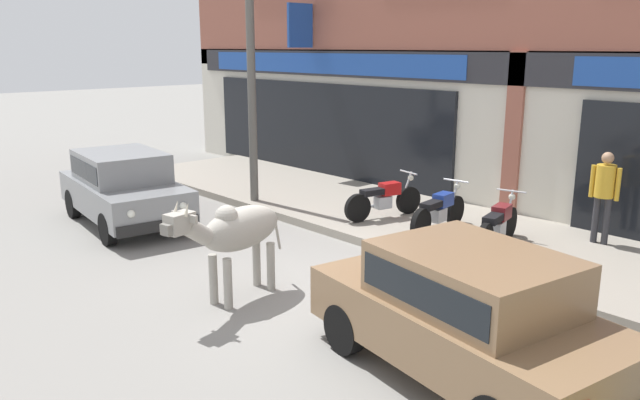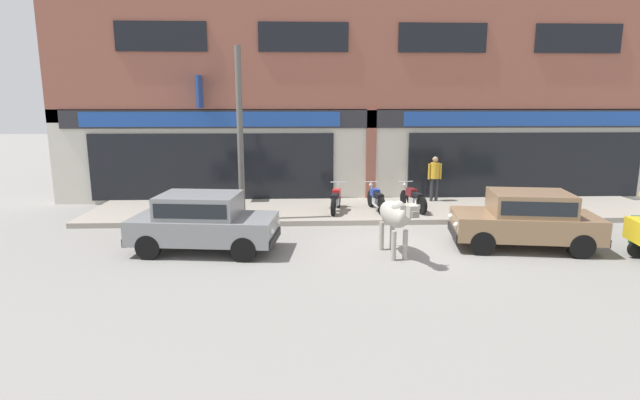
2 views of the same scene
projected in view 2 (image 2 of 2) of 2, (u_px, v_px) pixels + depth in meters
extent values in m
plane|color=gray|center=(401.00, 246.00, 12.92)|extent=(90.00, 90.00, 0.00)
cube|color=gray|center=(378.00, 210.00, 16.80)|extent=(19.00, 3.56, 0.16)
cube|color=#8E5142|center=(372.00, 24.00, 17.58)|extent=(23.00, 0.55, 6.84)
cube|color=beige|center=(370.00, 155.00, 18.50)|extent=(23.00, 0.55, 3.40)
cube|color=#28282D|center=(372.00, 119.00, 17.93)|extent=(22.08, 0.08, 0.64)
cube|color=black|center=(213.00, 167.00, 18.01)|extent=(8.74, 0.10, 2.40)
cube|color=#1E479E|center=(211.00, 119.00, 17.65)|extent=(9.20, 0.05, 0.52)
cube|color=#8E5142|center=(371.00, 156.00, 18.21)|extent=(0.36, 0.12, 3.40)
cube|color=black|center=(525.00, 165.00, 18.49)|extent=(8.74, 0.10, 2.40)
cube|color=#1E479E|center=(529.00, 119.00, 18.14)|extent=(9.20, 0.05, 0.52)
cube|color=black|center=(161.00, 36.00, 17.07)|extent=(3.13, 0.06, 1.00)
cube|color=black|center=(303.00, 37.00, 17.28)|extent=(3.13, 0.06, 1.00)
cube|color=black|center=(443.00, 38.00, 17.48)|extent=(3.13, 0.06, 1.00)
cube|color=black|center=(579.00, 38.00, 17.69)|extent=(3.13, 0.06, 1.00)
cube|color=#1E479E|center=(200.00, 92.00, 17.08)|extent=(0.08, 0.80, 1.10)
ellipsoid|color=#9E998E|center=(394.00, 214.00, 12.03)|extent=(0.75, 1.47, 0.60)
sphere|color=#9E998E|center=(398.00, 207.00, 11.72)|extent=(0.32, 0.32, 0.32)
cylinder|color=#9E998E|center=(405.00, 245.00, 11.77)|extent=(0.12, 0.12, 0.72)
cylinder|color=#9E998E|center=(394.00, 246.00, 11.71)|extent=(0.12, 0.12, 0.72)
cylinder|color=#9E998E|center=(392.00, 235.00, 12.60)|extent=(0.12, 0.12, 0.72)
cylinder|color=#9E998E|center=(381.00, 236.00, 12.55)|extent=(0.12, 0.12, 0.72)
cylinder|color=#9E998E|center=(407.00, 215.00, 11.21)|extent=(0.32, 0.50, 0.43)
cube|color=#9E998E|center=(412.00, 211.00, 10.93)|extent=(0.28, 0.39, 0.26)
cube|color=slate|center=(415.00, 214.00, 10.77)|extent=(0.18, 0.17, 0.14)
cone|color=beige|center=(415.00, 202.00, 10.96)|extent=(0.07, 0.12, 0.19)
cone|color=beige|center=(407.00, 202.00, 10.91)|extent=(0.07, 0.12, 0.19)
cube|color=#9E998E|center=(417.00, 207.00, 11.03)|extent=(0.14, 0.06, 0.10)
cube|color=#9E998E|center=(403.00, 207.00, 10.96)|extent=(0.14, 0.06, 0.10)
cylinder|color=#9E998E|center=(383.00, 216.00, 12.78)|extent=(0.07, 0.17, 0.60)
cylinder|color=black|center=(256.00, 233.00, 13.04)|extent=(0.62, 0.25, 0.60)
cylinder|color=black|center=(244.00, 249.00, 11.64)|extent=(0.62, 0.25, 0.60)
cylinder|color=black|center=(171.00, 231.00, 13.22)|extent=(0.62, 0.25, 0.60)
cylinder|color=black|center=(148.00, 247.00, 11.81)|extent=(0.62, 0.25, 0.60)
cube|color=gray|center=(204.00, 228.00, 12.37)|extent=(3.67, 2.01, 0.60)
cube|color=gray|center=(199.00, 205.00, 12.26)|extent=(2.06, 1.66, 0.56)
cube|color=black|center=(199.00, 205.00, 12.26)|extent=(1.91, 1.66, 0.35)
cube|color=black|center=(274.00, 238.00, 12.28)|extent=(0.30, 1.52, 0.20)
cube|color=black|center=(138.00, 235.00, 12.54)|extent=(0.30, 1.52, 0.20)
sphere|color=silver|center=(278.00, 222.00, 12.69)|extent=(0.14, 0.14, 0.14)
sphere|color=silver|center=(271.00, 231.00, 11.75)|extent=(0.14, 0.14, 0.14)
cube|color=red|center=(144.00, 218.00, 12.97)|extent=(0.05, 0.16, 0.14)
cube|color=red|center=(127.00, 228.00, 12.00)|extent=(0.05, 0.16, 0.14)
cylinder|color=black|center=(482.00, 243.00, 12.14)|extent=(0.62, 0.27, 0.60)
cylinder|color=black|center=(472.00, 228.00, 13.54)|extent=(0.62, 0.27, 0.60)
cylinder|color=black|center=(582.00, 246.00, 11.87)|extent=(0.62, 0.27, 0.60)
cylinder|color=black|center=(560.00, 231.00, 13.28)|extent=(0.62, 0.27, 0.60)
cube|color=#846647|center=(524.00, 225.00, 12.65)|extent=(3.71, 2.14, 0.60)
cube|color=#846647|center=(530.00, 203.00, 12.52)|extent=(2.11, 1.72, 0.56)
cube|color=black|center=(530.00, 203.00, 12.52)|extent=(1.96, 1.72, 0.35)
cube|color=black|center=(454.00, 232.00, 12.89)|extent=(0.36, 1.52, 0.20)
cube|color=black|center=(595.00, 236.00, 12.49)|extent=(0.36, 1.52, 0.20)
sphere|color=silver|center=(456.00, 225.00, 12.37)|extent=(0.14, 0.14, 0.14)
sphere|color=silver|center=(451.00, 216.00, 13.30)|extent=(0.14, 0.14, 0.14)
cube|color=red|center=(606.00, 228.00, 11.94)|extent=(0.06, 0.16, 0.14)
cube|color=red|center=(589.00, 219.00, 12.91)|extent=(0.06, 0.16, 0.14)
cylinder|color=black|center=(638.00, 249.00, 11.91)|extent=(0.45, 0.18, 0.44)
cube|color=yellow|center=(640.00, 231.00, 11.82)|extent=(0.48, 0.91, 0.52)
cylinder|color=black|center=(338.00, 199.00, 16.82)|extent=(0.21, 0.57, 0.56)
cylinder|color=black|center=(333.00, 207.00, 15.61)|extent=(0.21, 0.57, 0.56)
cube|color=#B2B5BA|center=(336.00, 202.00, 16.19)|extent=(0.26, 0.35, 0.24)
cube|color=red|center=(336.00, 193.00, 16.29)|extent=(0.32, 0.44, 0.24)
cube|color=black|center=(335.00, 196.00, 15.91)|extent=(0.32, 0.55, 0.12)
cylinder|color=#B2B5BA|center=(338.00, 191.00, 16.71)|extent=(0.09, 0.27, 0.59)
cylinder|color=#B2B5BA|center=(338.00, 182.00, 16.69)|extent=(0.52, 0.14, 0.03)
sphere|color=silver|center=(338.00, 185.00, 16.77)|extent=(0.12, 0.12, 0.12)
cylinder|color=#B2B5BA|center=(331.00, 206.00, 15.88)|extent=(0.16, 0.48, 0.06)
cylinder|color=black|center=(371.00, 199.00, 16.91)|extent=(0.17, 0.57, 0.56)
cylinder|color=black|center=(382.00, 206.00, 15.70)|extent=(0.17, 0.57, 0.56)
cube|color=#B2B5BA|center=(376.00, 201.00, 16.28)|extent=(0.24, 0.34, 0.24)
cube|color=navy|center=(375.00, 192.00, 16.38)|extent=(0.29, 0.43, 0.24)
cube|color=black|center=(378.00, 195.00, 16.00)|extent=(0.28, 0.54, 0.12)
cylinder|color=#B2B5BA|center=(372.00, 190.00, 16.79)|extent=(0.07, 0.27, 0.59)
cylinder|color=#B2B5BA|center=(371.00, 182.00, 16.78)|extent=(0.52, 0.10, 0.03)
sphere|color=silver|center=(371.00, 185.00, 16.86)|extent=(0.12, 0.12, 0.12)
cylinder|color=#B2B5BA|center=(376.00, 206.00, 15.93)|extent=(0.12, 0.48, 0.06)
cylinder|color=black|center=(405.00, 198.00, 16.96)|extent=(0.22, 0.57, 0.56)
cylinder|color=black|center=(422.00, 206.00, 15.78)|extent=(0.22, 0.57, 0.56)
cube|color=#B2B5BA|center=(413.00, 201.00, 16.34)|extent=(0.27, 0.36, 0.24)
cube|color=maroon|center=(412.00, 192.00, 16.44)|extent=(0.32, 0.44, 0.24)
cube|color=black|center=(417.00, 195.00, 16.07)|extent=(0.33, 0.56, 0.12)
cylinder|color=#B2B5BA|center=(406.00, 190.00, 16.84)|extent=(0.10, 0.27, 0.59)
cylinder|color=#B2B5BA|center=(406.00, 182.00, 16.83)|extent=(0.51, 0.15, 0.03)
sphere|color=silver|center=(405.00, 185.00, 16.91)|extent=(0.12, 0.12, 0.12)
cylinder|color=#B2B5BA|center=(415.00, 206.00, 15.99)|extent=(0.17, 0.48, 0.06)
cylinder|color=#2D2D33|center=(432.00, 190.00, 17.83)|extent=(0.11, 0.11, 0.82)
cylinder|color=#2D2D33|center=(436.00, 190.00, 17.85)|extent=(0.11, 0.11, 0.82)
cylinder|color=gold|center=(435.00, 171.00, 17.71)|extent=(0.32, 0.32, 0.56)
cylinder|color=gold|center=(429.00, 172.00, 17.68)|extent=(0.08, 0.08, 0.56)
cylinder|color=gold|center=(440.00, 171.00, 17.74)|extent=(0.08, 0.08, 0.56)
sphere|color=tan|center=(435.00, 159.00, 17.63)|extent=(0.20, 0.20, 0.20)
cylinder|color=#595651|center=(240.00, 135.00, 14.65)|extent=(0.18, 0.18, 5.09)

